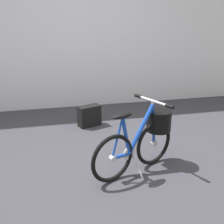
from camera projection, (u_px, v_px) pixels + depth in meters
name	position (u px, v px, depth m)	size (l,w,h in m)	color
ground_plane	(109.00, 171.00, 2.90)	(6.37, 6.37, 0.00)	#38383F
back_wall	(78.00, 24.00, 4.56)	(6.37, 0.10, 2.79)	silver
folding_bike_foreground	(144.00, 136.00, 2.85)	(0.97, 0.58, 0.74)	black
backpack_on_floor	(89.00, 116.00, 4.05)	(0.35, 0.26, 0.30)	black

